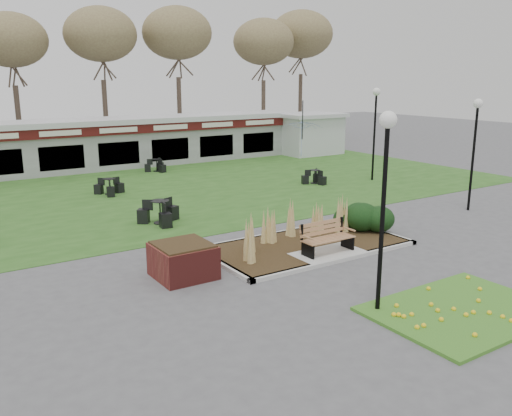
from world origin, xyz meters
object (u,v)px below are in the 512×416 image
food_pavilion (110,143)px  bistro_set_a (160,216)px  lamp_post_far_right (375,114)px  bistro_set_d (315,179)px  lamp_post_near_left (385,169)px  lamp_post_near_right (476,130)px  brick_planter (183,260)px  park_bench (326,237)px  bistro_set_b (157,167)px  patio_umbrella (302,139)px  bistro_set_c (110,189)px  service_hut (309,133)px

food_pavilion → bistro_set_a: 13.87m
lamp_post_far_right → bistro_set_d: size_ratio=3.69×
lamp_post_near_left → bistro_set_a: size_ratio=2.84×
lamp_post_near_right → brick_planter: bearing=-177.8°
park_bench → bistro_set_b: size_ratio=1.31×
lamp_post_far_right → patio_umbrella: bearing=103.1°
bistro_set_d → bistro_set_b: bearing=124.3°
bistro_set_c → bistro_set_d: size_ratio=1.05×
brick_planter → bistro_set_d: size_ratio=1.16×
bistro_set_a → bistro_set_b: bearing=67.6°
lamp_post_near_left → bistro_set_b: bearing=81.0°
park_bench → service_hut: 22.32m
food_pavilion → lamp_post_near_left: (-1.63, -23.46, 1.88)m
lamp_post_near_left → patio_umbrella: (10.60, 16.50, -1.54)m
brick_planter → service_hut: bearing=43.5°
food_pavilion → lamp_post_near_left: 23.59m
lamp_post_near_left → patio_umbrella: size_ratio=1.61×
bistro_set_b → bistro_set_d: bearing=-55.7°
lamp_post_far_right → brick_planter: bearing=-153.0°
brick_planter → food_pavilion: 19.49m
service_hut → patio_umbrella: size_ratio=1.54×
food_pavilion → lamp_post_far_right: (10.05, -11.59, 1.98)m
food_pavilion → patio_umbrella: food_pavilion is taller
lamp_post_near_left → lamp_post_near_right: bearing=26.0°
lamp_post_near_right → bistro_set_b: (-6.99, 15.49, -3.00)m
lamp_post_far_right → bistro_set_b: (-8.42, 8.63, -3.20)m
brick_planter → patio_umbrella: (13.38, 12.00, 1.34)m
park_bench → bistro_set_a: size_ratio=1.05×
park_bench → brick_planter: bearing=170.3°
brick_planter → lamp_post_near_left: 6.02m
bistro_set_a → bistro_set_b: (4.36, 10.59, -0.05)m
bistro_set_c → patio_umbrella: size_ratio=0.47×
brick_planter → park_bench: bearing=-9.7°
park_bench → food_pavilion: 19.73m
food_pavilion → bistro_set_c: bearing=-109.3°
lamp_post_near_right → bistro_set_c: lamp_post_near_right is taller
brick_planter → bistro_set_a: (1.67, 5.41, -0.17)m
food_pavilion → bistro_set_d: 12.80m
lamp_post_near_left → patio_umbrella: lamp_post_near_left is taller
lamp_post_near_right → bistro_set_a: lamp_post_near_right is taller
lamp_post_near_right → patio_umbrella: 11.59m
lamp_post_near_right → lamp_post_far_right: bearing=78.2°
park_bench → bistro_set_c: 12.42m
service_hut → lamp_post_near_left: (-15.13, -21.50, 1.90)m
food_pavilion → service_hut: 13.64m
lamp_post_near_right → food_pavilion: bearing=115.0°
bistro_set_a → patio_umbrella: bearing=29.4°
bistro_set_c → lamp_post_near_right: bearing=-43.9°
food_pavilion → lamp_post_near_left: bearing=-94.0°
patio_umbrella → lamp_post_far_right: bearing=-76.9°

